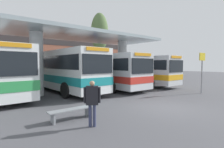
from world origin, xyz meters
TOP-DOWN VIEW (x-y plane):
  - ground_plane at (0.00, 0.00)m, footprint 100.00×100.00m
  - townhouse_backdrop at (0.00, 24.67)m, footprint 40.00×0.58m
  - station_canopy at (0.00, 7.82)m, footprint 13.35×5.81m
  - transit_bus_center_bay at (-1.84, 8.98)m, footprint 2.98×10.90m
  - transit_bus_right_bay at (2.08, 8.73)m, footprint 2.86×11.12m
  - transit_bus_far_right_bay at (6.38, 8.41)m, footprint 2.89×10.68m
  - waiting_bench_near_pillar at (-4.73, 1.11)m, footprint 1.93×0.44m
  - info_sign_platform at (6.35, 0.82)m, footprint 0.90×0.09m
  - pedestrian_waiting at (-4.48, -0.10)m, footprint 0.57×0.45m
  - poplar_tree_behind_left at (6.99, 15.91)m, footprint 2.55×2.55m
  - parked_car_street at (11.77, 22.05)m, footprint 4.72×2.12m

SIDE VIEW (x-z plane):
  - ground_plane at x=0.00m, z-range 0.00..0.00m
  - waiting_bench_near_pillar at x=-4.73m, z-range 0.12..0.58m
  - parked_car_street at x=11.77m, z-range -0.02..2.09m
  - pedestrian_waiting at x=-4.48m, z-range 0.19..1.88m
  - transit_bus_far_right_bay at x=6.38m, z-range 0.20..3.29m
  - transit_bus_right_bay at x=2.08m, z-range 0.19..3.36m
  - transit_bus_center_bay at x=-1.84m, z-range 0.20..3.58m
  - info_sign_platform at x=6.35m, z-range 0.67..3.87m
  - station_canopy at x=0.00m, z-range 1.60..6.46m
  - townhouse_backdrop at x=0.00m, z-range 0.61..8.03m
  - poplar_tree_behind_left at x=6.99m, z-range 2.00..11.83m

